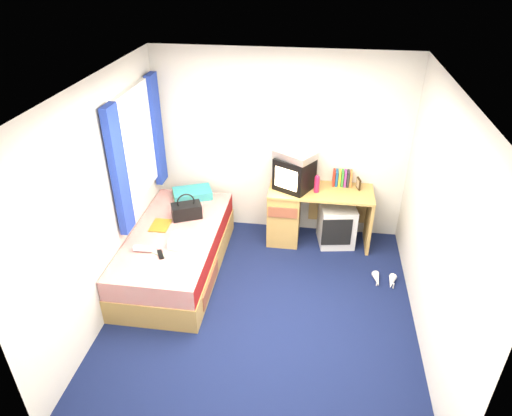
# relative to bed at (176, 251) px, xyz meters

# --- Properties ---
(ground) EXTENTS (3.40, 3.40, 0.00)m
(ground) POSITION_rel_bed_xyz_m (1.10, -0.56, -0.27)
(ground) COLOR #0C1438
(ground) RESTS_ON ground
(room_shell) EXTENTS (3.40, 3.40, 3.40)m
(room_shell) POSITION_rel_bed_xyz_m (1.10, -0.56, 1.18)
(room_shell) COLOR white
(room_shell) RESTS_ON ground
(bed) EXTENTS (1.01, 2.00, 0.54)m
(bed) POSITION_rel_bed_xyz_m (0.00, 0.00, 0.00)
(bed) COLOR tan
(bed) RESTS_ON ground
(pillow) EXTENTS (0.57, 0.48, 0.11)m
(pillow) POSITION_rel_bed_xyz_m (-0.00, 0.83, 0.33)
(pillow) COLOR #1B56B0
(pillow) RESTS_ON bed
(desk) EXTENTS (1.30, 0.55, 0.75)m
(desk) POSITION_rel_bed_xyz_m (1.38, 0.87, 0.14)
(desk) COLOR tan
(desk) RESTS_ON ground
(storage_cube) EXTENTS (0.50, 0.50, 0.55)m
(storage_cube) POSITION_rel_bed_xyz_m (1.88, 0.85, 0.00)
(storage_cube) COLOR silver
(storage_cube) RESTS_ON ground
(crt_tv) EXTENTS (0.54, 0.53, 0.41)m
(crt_tv) POSITION_rel_bed_xyz_m (1.31, 0.87, 0.69)
(crt_tv) COLOR black
(crt_tv) RESTS_ON desk
(vcr) EXTENTS (0.57, 0.53, 0.09)m
(vcr) POSITION_rel_bed_xyz_m (1.31, 0.88, 0.94)
(vcr) COLOR silver
(vcr) RESTS_ON crt_tv
(book_row) EXTENTS (0.24, 0.13, 0.20)m
(book_row) POSITION_rel_bed_xyz_m (1.91, 1.04, 0.58)
(book_row) COLOR maroon
(book_row) RESTS_ON desk
(picture_frame) EXTENTS (0.05, 0.12, 0.14)m
(picture_frame) POSITION_rel_bed_xyz_m (2.11, 0.97, 0.55)
(picture_frame) COLOR black
(picture_frame) RESTS_ON desk
(pink_water_bottle) EXTENTS (0.07, 0.07, 0.20)m
(pink_water_bottle) POSITION_rel_bed_xyz_m (1.59, 0.81, 0.58)
(pink_water_bottle) COLOR #CA1C46
(pink_water_bottle) RESTS_ON desk
(aerosol_can) EXTENTS (0.06, 0.06, 0.18)m
(aerosol_can) POSITION_rel_bed_xyz_m (1.50, 0.97, 0.57)
(aerosol_can) COLOR silver
(aerosol_can) RESTS_ON desk
(handbag) EXTENTS (0.40, 0.33, 0.32)m
(handbag) POSITION_rel_bed_xyz_m (0.06, 0.33, 0.37)
(handbag) COLOR black
(handbag) RESTS_ON bed
(towel) EXTENTS (0.31, 0.27, 0.10)m
(towel) POSITION_rel_bed_xyz_m (0.19, -0.24, 0.32)
(towel) COLOR silver
(towel) RESTS_ON bed
(magazine) EXTENTS (0.21, 0.28, 0.01)m
(magazine) POSITION_rel_bed_xyz_m (-0.20, 0.10, 0.28)
(magazine) COLOR yellow
(magazine) RESTS_ON bed
(water_bottle) EXTENTS (0.20, 0.08, 0.07)m
(water_bottle) POSITION_rel_bed_xyz_m (-0.22, -0.42, 0.31)
(water_bottle) COLOR silver
(water_bottle) RESTS_ON bed
(colour_swatch_fan) EXTENTS (0.23, 0.14, 0.01)m
(colour_swatch_fan) POSITION_rel_bed_xyz_m (-0.03, -0.44, 0.28)
(colour_swatch_fan) COLOR gold
(colour_swatch_fan) RESTS_ON bed
(remote_control) EXTENTS (0.12, 0.16, 0.02)m
(remote_control) POSITION_rel_bed_xyz_m (-0.01, -0.46, 0.28)
(remote_control) COLOR black
(remote_control) RESTS_ON bed
(window_assembly) EXTENTS (0.11, 1.42, 1.40)m
(window_assembly) POSITION_rel_bed_xyz_m (-0.45, 0.34, 1.15)
(window_assembly) COLOR silver
(window_assembly) RESTS_ON room_shell
(white_heels) EXTENTS (0.29, 0.25, 0.09)m
(white_heels) POSITION_rel_bed_xyz_m (2.44, 0.07, -0.23)
(white_heels) COLOR white
(white_heels) RESTS_ON ground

